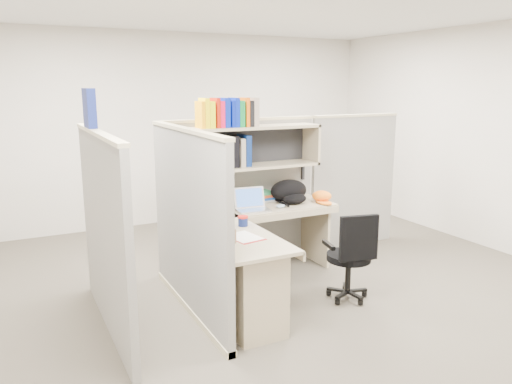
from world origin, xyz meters
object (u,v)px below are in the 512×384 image
laptop (253,200)px  snack_canister (243,221)px  backpack (291,192)px  task_chair (350,270)px  desk (255,266)px

laptop → snack_canister: size_ratio=3.46×
laptop → backpack: (0.52, 0.13, 0.01)m
laptop → backpack: bearing=19.9°
snack_canister → task_chair: 1.09m
desk → snack_canister: 0.43m
laptop → snack_canister: bearing=-119.4°
laptop → snack_canister: laptop is taller
backpack → snack_canister: (-0.85, -0.58, -0.08)m
backpack → task_chair: size_ratio=0.48×
laptop → snack_canister: (-0.33, -0.46, -0.07)m
desk → snack_canister: (0.01, 0.26, 0.34)m
laptop → desk: bearing=-109.1°
desk → laptop: size_ratio=5.40×
desk → task_chair: (0.90, -0.17, -0.13)m
laptop → task_chair: size_ratio=0.38×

